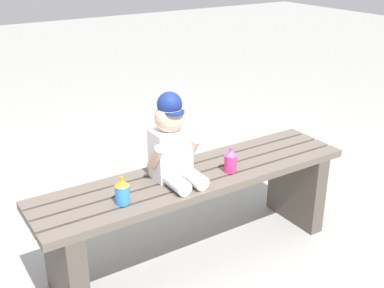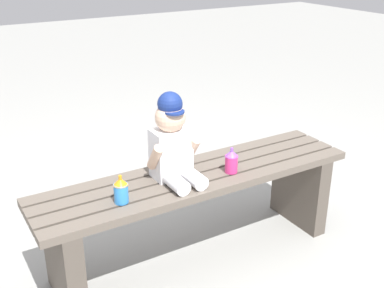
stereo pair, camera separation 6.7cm
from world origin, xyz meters
name	(u,v)px [view 2 (the right image)]	position (x,y,z in m)	size (l,w,h in m)	color
ground_plane	(197,256)	(0.00, 0.00, 0.00)	(16.00, 16.00, 0.00)	#999993
park_bench	(197,202)	(0.00, 0.00, 0.31)	(1.57, 0.37, 0.47)	#60564C
child_figure	(173,142)	(-0.12, 0.02, 0.64)	(0.23, 0.27, 0.40)	white
sippy_cup_left	(121,190)	(-0.41, -0.07, 0.53)	(0.06, 0.06, 0.12)	#338CE5
sippy_cup_right	(231,161)	(0.14, -0.07, 0.53)	(0.06, 0.06, 0.12)	#E5337F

